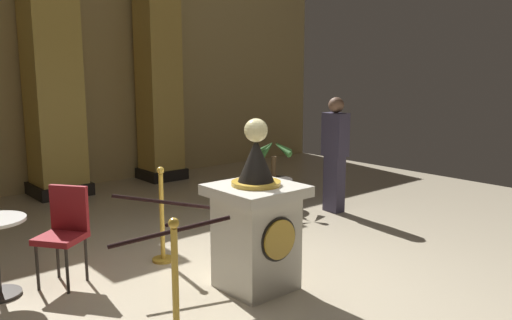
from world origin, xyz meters
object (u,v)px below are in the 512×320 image
at_px(pedestal_clock, 256,224).
at_px(stanchion_far, 176,308).
at_px(potted_palm_right, 274,189).
at_px(bystander_guest, 335,152).
at_px(stanchion_near, 162,228).
at_px(cafe_chair_red, 65,226).

height_order(pedestal_clock, stanchion_far, pedestal_clock).
relative_size(pedestal_clock, potted_palm_right, 1.57).
xyz_separation_m(pedestal_clock, bystander_guest, (2.65, 1.33, 0.26)).
xyz_separation_m(pedestal_clock, stanchion_near, (-0.32, 1.20, -0.26)).
xyz_separation_m(stanchion_near, stanchion_far, (-0.91, -1.73, -0.00)).
xyz_separation_m(potted_palm_right, bystander_guest, (0.51, -0.75, 0.62)).
xyz_separation_m(stanchion_far, bystander_guest, (3.88, 1.86, 0.53)).
height_order(stanchion_near, bystander_guest, bystander_guest).
distance_m(potted_palm_right, bystander_guest, 1.10).
xyz_separation_m(potted_palm_right, cafe_chair_red, (-3.47, -0.78, 0.29)).
xyz_separation_m(pedestal_clock, potted_palm_right, (2.14, 2.08, -0.35)).
relative_size(stanchion_near, stanchion_far, 1.01).
bearing_deg(cafe_chair_red, bystander_guest, 0.34).
distance_m(stanchion_far, cafe_chair_red, 1.85).
bearing_deg(bystander_guest, stanchion_near, -177.50).
distance_m(stanchion_far, potted_palm_right, 4.26).
bearing_deg(bystander_guest, potted_palm_right, 124.37).
xyz_separation_m(stanchion_near, potted_palm_right, (2.45, 0.88, -0.09)).
height_order(potted_palm_right, cafe_chair_red, potted_palm_right).
bearing_deg(stanchion_near, cafe_chair_red, 174.05).
bearing_deg(cafe_chair_red, potted_palm_right, 12.60).
bearing_deg(stanchion_far, pedestal_clock, 23.36).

